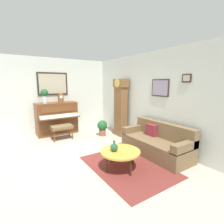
% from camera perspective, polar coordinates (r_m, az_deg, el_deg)
% --- Properties ---
extents(ground_plane, '(6.40, 6.00, 0.10)m').
position_cam_1_polar(ground_plane, '(4.70, -12.83, -14.82)').
color(ground_plane, '#B2A899').
extents(wall_left, '(0.13, 4.90, 2.80)m').
position_cam_1_polar(wall_left, '(6.80, -20.91, 5.17)').
color(wall_left, silver).
rests_on(wall_left, ground_plane).
extents(wall_back, '(5.30, 0.13, 2.80)m').
position_cam_1_polar(wall_back, '(5.57, 10.48, 4.67)').
color(wall_back, silver).
rests_on(wall_back, ground_plane).
extents(area_rug, '(2.10, 1.50, 0.01)m').
position_cam_1_polar(area_rug, '(4.08, 5.29, -17.78)').
color(area_rug, maroon).
rests_on(area_rug, ground_plane).
extents(piano, '(0.87, 1.44, 1.18)m').
position_cam_1_polar(piano, '(6.60, -18.14, -1.94)').
color(piano, brown).
rests_on(piano, ground_plane).
extents(piano_bench, '(0.42, 0.70, 0.48)m').
position_cam_1_polar(piano_bench, '(5.92, -16.58, -5.09)').
color(piano_bench, brown).
rests_on(piano_bench, ground_plane).
extents(grandfather_clock, '(0.52, 0.34, 2.03)m').
position_cam_1_polar(grandfather_clock, '(6.07, 2.90, 1.08)').
color(grandfather_clock, brown).
rests_on(grandfather_clock, ground_plane).
extents(couch, '(1.90, 0.80, 0.84)m').
position_cam_1_polar(couch, '(4.72, 14.82, -10.02)').
color(couch, brown).
rests_on(couch, ground_plane).
extents(coffee_table, '(0.88, 0.88, 0.42)m').
position_cam_1_polar(coffee_table, '(3.82, 2.83, -13.33)').
color(coffee_table, gold).
rests_on(coffee_table, ground_plane).
extents(mantel_clock, '(0.13, 0.18, 0.38)m').
position_cam_1_polar(mantel_clock, '(6.54, -16.94, 4.70)').
color(mantel_clock, brown).
rests_on(mantel_clock, piano).
extents(flower_vase, '(0.26, 0.26, 0.58)m').
position_cam_1_polar(flower_vase, '(6.40, -21.88, 5.60)').
color(flower_vase, silver).
rests_on(flower_vase, piano).
extents(green_jug, '(0.17, 0.17, 0.24)m').
position_cam_1_polar(green_jug, '(3.75, 0.73, -11.84)').
color(green_jug, '#234C33').
rests_on(green_jug, coffee_table).
extents(potted_plant, '(0.36, 0.36, 0.56)m').
position_cam_1_polar(potted_plant, '(6.11, -3.30, -5.02)').
color(potted_plant, '#935138').
rests_on(potted_plant, ground_plane).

